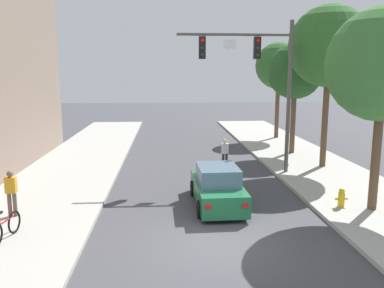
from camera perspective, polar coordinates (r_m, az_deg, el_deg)
name	(u,v)px	position (r m, az deg, el deg)	size (l,w,h in m)	color
ground_plane	(218,244)	(12.28, 3.78, -14.30)	(120.00, 120.00, 0.00)	#424247
traffic_signal_mast	(259,70)	(19.68, 9.72, 10.65)	(5.67, 0.38, 7.50)	#514C47
car_lead_green	(217,187)	(15.36, 3.71, -6.34)	(1.92, 4.28, 1.60)	#1E663D
pedestrian_sidewalk_left_walker	(11,191)	(15.08, -24.86, -6.25)	(0.36, 0.22, 1.64)	brown
pedestrian_crossing_road	(225,152)	(21.16, 4.82, -1.24)	(0.36, 0.22, 1.64)	#333338
bicycle_leaning	(5,228)	(13.23, -25.59, -10.94)	(0.30, 1.76, 0.98)	black
fire_hydrant	(341,198)	(15.85, 20.96, -7.30)	(0.48, 0.24, 0.72)	gold
street_tree_nearest	(384,65)	(15.39, 26.17, 10.30)	(4.00, 4.00, 7.26)	brown
street_tree_second	(329,47)	(21.97, 19.40, 13.24)	(4.22, 4.22, 8.46)	brown
street_tree_third	(295,72)	(25.26, 14.82, 10.14)	(3.41, 3.41, 6.80)	brown
street_tree_farthest	(279,66)	(31.24, 12.54, 11.04)	(3.56, 3.56, 7.36)	brown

